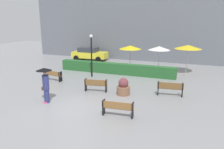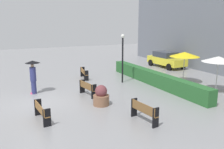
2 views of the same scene
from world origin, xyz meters
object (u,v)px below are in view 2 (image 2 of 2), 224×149
object	(u,v)px
bench_far_left	(84,73)
bench_far_right	(144,111)
planter_pot	(101,97)
patio_umbrella_yellow	(185,54)
pedestrian_with_umbrella	(33,73)
lamp_post	(123,53)
parked_car	(166,59)
patio_umbrella_white	(219,59)
bench_near_right	(41,111)
bench_mid_center	(87,88)

from	to	relation	value
bench_far_left	bench_far_right	xyz separation A→B (m)	(9.46, -0.39, 0.06)
planter_pot	patio_umbrella_yellow	world-z (taller)	patio_umbrella_yellow
pedestrian_with_umbrella	planter_pot	size ratio (longest dim) A/B	1.87
bench_far_left	lamp_post	world-z (taller)	lamp_post
pedestrian_with_umbrella	parked_car	bearing A→B (deg)	105.66
bench_far_left	patio_umbrella_white	world-z (taller)	patio_umbrella_white
bench_near_right	patio_umbrella_white	xyz separation A→B (m)	(0.27, 11.07, 1.73)
pedestrian_with_umbrella	bench_far_right	bearing A→B (deg)	29.56
lamp_post	patio_umbrella_white	xyz separation A→B (m)	(5.07, 4.21, -0.04)
pedestrian_with_umbrella	planter_pot	xyz separation A→B (m)	(3.92, 3.03, -0.86)
bench_near_right	parked_car	world-z (taller)	parked_car
pedestrian_with_umbrella	patio_umbrella_white	distance (m)	11.86
bench_far_right	patio_umbrella_yellow	bearing A→B (deg)	125.53
bench_far_right	lamp_post	world-z (taller)	lamp_post
bench_far_left	planter_pot	distance (m)	6.63
bench_far_left	pedestrian_with_umbrella	bearing A→B (deg)	-58.91
bench_mid_center	patio_umbrella_yellow	bearing A→B (deg)	87.94
bench_mid_center	parked_car	bearing A→B (deg)	118.37
bench_far_left	patio_umbrella_white	bearing A→B (deg)	40.42
bench_far_left	patio_umbrella_white	distance (m)	10.08
bench_far_left	bench_near_right	bearing A→B (deg)	-32.38
bench_far_left	patio_umbrella_yellow	xyz separation A→B (m)	(4.79, 6.16, 1.72)
bench_far_left	planter_pot	bearing A→B (deg)	-10.93
patio_umbrella_white	planter_pot	bearing A→B (deg)	-97.79
patio_umbrella_white	parked_car	xyz separation A→B (m)	(-8.78, 2.83, -1.41)
bench_mid_center	parked_car	world-z (taller)	parked_car
patio_umbrella_white	bench_far_right	bearing A→B (deg)	-74.44
lamp_post	bench_far_right	bearing A→B (deg)	-20.58
bench_mid_center	parked_car	size ratio (longest dim) A/B	0.38
lamp_post	parked_car	world-z (taller)	lamp_post
patio_umbrella_white	parked_car	world-z (taller)	patio_umbrella_white
patio_umbrella_yellow	bench_far_right	bearing A→B (deg)	-54.47
bench_far_left	bench_far_right	distance (m)	9.47
planter_pot	patio_umbrella_yellow	distance (m)	7.80
bench_far_right	patio_umbrella_white	bearing A→B (deg)	105.56
pedestrian_with_umbrella	patio_umbrella_white	xyz separation A→B (m)	(4.98, 10.73, 0.86)
patio_umbrella_yellow	bench_far_left	bearing A→B (deg)	-127.88
bench_far_right	patio_umbrella_white	world-z (taller)	patio_umbrella_white
planter_pot	lamp_post	bearing A→B (deg)	139.02
patio_umbrella_white	bench_far_left	bearing A→B (deg)	-139.58
parked_car	bench_far_left	bearing A→B (deg)	-82.53
pedestrian_with_umbrella	planter_pot	distance (m)	5.03
bench_far_right	lamp_post	bearing A→B (deg)	159.42
bench_far_right	patio_umbrella_yellow	distance (m)	8.21
bench_far_left	parked_car	distance (m)	9.36
lamp_post	patio_umbrella_yellow	world-z (taller)	lamp_post
patio_umbrella_yellow	parked_car	world-z (taller)	patio_umbrella_yellow
bench_mid_center	planter_pot	bearing A→B (deg)	2.53
bench_far_left	lamp_post	bearing A→B (deg)	41.79
bench_far_right	patio_umbrella_yellow	xyz separation A→B (m)	(-4.67, 6.55, 1.66)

